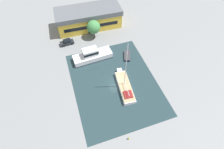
{
  "coord_description": "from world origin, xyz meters",
  "views": [
    {
      "loc": [
        -9.09,
        -24.87,
        37.91
      ],
      "look_at": [
        0.0,
        2.06,
        1.0
      ],
      "focal_mm": 28.0,
      "sensor_mm": 36.0,
      "label": 1
    }
  ],
  "objects_px": {
    "quay_tree_near_building": "(94,27)",
    "parked_car": "(67,42)",
    "motor_cruiser": "(92,55)",
    "sailboat_moored": "(125,86)",
    "small_dinghy": "(127,56)",
    "warehouse_building": "(89,18)"
  },
  "relations": [
    {
      "from": "warehouse_building",
      "to": "small_dinghy",
      "type": "bearing_deg",
      "value": -66.3
    },
    {
      "from": "parked_car",
      "to": "quay_tree_near_building",
      "type": "bearing_deg",
      "value": -89.73
    },
    {
      "from": "sailboat_moored",
      "to": "parked_car",
      "type": "bearing_deg",
      "value": 123.45
    },
    {
      "from": "motor_cruiser",
      "to": "small_dinghy",
      "type": "distance_m",
      "value": 10.36
    },
    {
      "from": "quay_tree_near_building",
      "to": "parked_car",
      "type": "distance_m",
      "value": 9.58
    },
    {
      "from": "motor_cruiser",
      "to": "small_dinghy",
      "type": "height_order",
      "value": "motor_cruiser"
    },
    {
      "from": "quay_tree_near_building",
      "to": "small_dinghy",
      "type": "height_order",
      "value": "quay_tree_near_building"
    },
    {
      "from": "parked_car",
      "to": "small_dinghy",
      "type": "relative_size",
      "value": 0.97
    },
    {
      "from": "warehouse_building",
      "to": "sailboat_moored",
      "type": "relative_size",
      "value": 1.48
    },
    {
      "from": "quay_tree_near_building",
      "to": "parked_car",
      "type": "xyz_separation_m",
      "value": [
        -9.05,
        -0.64,
        -3.08
      ]
    },
    {
      "from": "parked_car",
      "to": "sailboat_moored",
      "type": "bearing_deg",
      "value": -156.0
    },
    {
      "from": "parked_car",
      "to": "small_dinghy",
      "type": "bearing_deg",
      "value": -128.58
    },
    {
      "from": "warehouse_building",
      "to": "sailboat_moored",
      "type": "bearing_deg",
      "value": -82.95
    },
    {
      "from": "warehouse_building",
      "to": "parked_car",
      "type": "height_order",
      "value": "warehouse_building"
    },
    {
      "from": "quay_tree_near_building",
      "to": "motor_cruiser",
      "type": "distance_m",
      "value": 10.08
    },
    {
      "from": "parked_car",
      "to": "motor_cruiser",
      "type": "bearing_deg",
      "value": -149.3
    },
    {
      "from": "warehouse_building",
      "to": "parked_car",
      "type": "relative_size",
      "value": 4.99
    },
    {
      "from": "parked_car",
      "to": "motor_cruiser",
      "type": "relative_size",
      "value": 0.38
    },
    {
      "from": "sailboat_moored",
      "to": "small_dinghy",
      "type": "xyz_separation_m",
      "value": [
        4.73,
        10.17,
        -0.35
      ]
    },
    {
      "from": "small_dinghy",
      "to": "parked_car",
      "type": "bearing_deg",
      "value": 165.24
    },
    {
      "from": "sailboat_moored",
      "to": "motor_cruiser",
      "type": "bearing_deg",
      "value": 118.35
    },
    {
      "from": "warehouse_building",
      "to": "small_dinghy",
      "type": "height_order",
      "value": "warehouse_building"
    }
  ]
}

